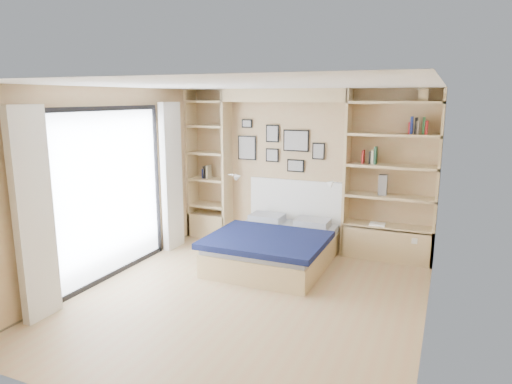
% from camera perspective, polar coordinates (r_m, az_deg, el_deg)
% --- Properties ---
extents(ground, '(4.50, 4.50, 0.00)m').
position_cam_1_polar(ground, '(5.63, -1.09, -13.15)').
color(ground, tan).
rests_on(ground, ground).
extents(room_shell, '(4.50, 4.50, 4.50)m').
position_cam_1_polar(room_shell, '(6.78, 1.18, 0.76)').
color(room_shell, tan).
rests_on(room_shell, ground).
extents(bed, '(1.60, 1.97, 1.07)m').
position_cam_1_polar(bed, '(6.65, 2.39, -6.72)').
color(bed, beige).
rests_on(bed, ground).
extents(photo_gallery, '(1.48, 0.02, 0.82)m').
position_cam_1_polar(photo_gallery, '(7.37, 2.78, 5.78)').
color(photo_gallery, black).
rests_on(photo_gallery, ground).
extents(reading_lamps, '(1.92, 0.12, 0.15)m').
position_cam_1_polar(reading_lamps, '(7.18, 3.25, 1.56)').
color(reading_lamps, silver).
rests_on(reading_lamps, ground).
extents(shelf_decor, '(3.55, 0.23, 2.03)m').
position_cam_1_polar(shelf_decor, '(6.83, 14.61, 5.73)').
color(shelf_decor, '#A51E1E').
rests_on(shelf_decor, ground).
extents(deck, '(3.20, 4.00, 0.05)m').
position_cam_1_polar(deck, '(7.73, -26.44, -7.38)').
color(deck, '#756A56').
rests_on(deck, ground).
extents(deck_chair, '(0.61, 0.81, 0.72)m').
position_cam_1_polar(deck_chair, '(7.90, -23.44, -4.12)').
color(deck_chair, tan).
rests_on(deck_chair, ground).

